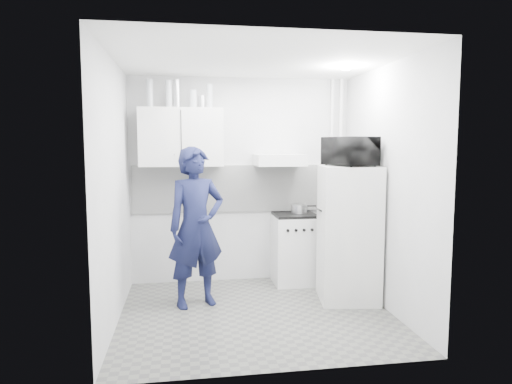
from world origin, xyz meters
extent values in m
plane|color=#5D5E56|center=(0.00, 0.00, 0.00)|extent=(2.80, 2.80, 0.00)
plane|color=white|center=(0.00, 0.00, 2.60)|extent=(2.80, 2.80, 0.00)
plane|color=silver|center=(0.00, 1.25, 1.30)|extent=(2.80, 0.00, 2.80)
plane|color=silver|center=(-1.40, 0.00, 1.30)|extent=(0.00, 2.60, 2.60)
plane|color=silver|center=(1.40, 0.00, 1.30)|extent=(0.00, 2.60, 2.60)
imported|color=#121636|center=(-0.60, 0.36, 0.87)|extent=(0.74, 0.60, 1.74)
cube|color=silver|center=(0.65, 1.00, 0.43)|extent=(0.54, 0.54, 0.86)
cube|color=white|center=(1.10, 0.28, 0.76)|extent=(0.72, 0.72, 1.53)
cube|color=black|center=(0.65, 1.00, 0.88)|extent=(0.52, 0.52, 0.03)
cylinder|color=silver|center=(0.72, 1.03, 0.95)|extent=(0.20, 0.20, 0.11)
imported|color=black|center=(1.10, 0.28, 1.69)|extent=(0.67, 0.54, 0.32)
cylinder|color=#B2B7BC|center=(-1.11, 1.07, 2.37)|extent=(0.08, 0.08, 0.33)
cylinder|color=#B2B7BC|center=(-0.89, 1.07, 2.36)|extent=(0.08, 0.08, 0.32)
cylinder|color=silver|center=(-0.79, 1.07, 2.37)|extent=(0.08, 0.08, 0.34)
cylinder|color=#B2B7BC|center=(-0.60, 1.07, 2.31)|extent=(0.09, 0.09, 0.22)
cylinder|color=silver|center=(-0.50, 1.07, 2.28)|extent=(0.08, 0.08, 0.15)
cylinder|color=#B2B7BC|center=(-0.40, 1.07, 2.34)|extent=(0.07, 0.07, 0.29)
cube|color=white|center=(-0.75, 1.07, 1.85)|extent=(1.00, 0.35, 0.70)
cube|color=silver|center=(0.45, 1.00, 1.57)|extent=(0.60, 0.50, 0.14)
cube|color=white|center=(0.00, 1.24, 1.20)|extent=(2.74, 0.03, 0.60)
cylinder|color=silver|center=(1.30, 1.17, 1.30)|extent=(0.05, 0.05, 2.60)
cylinder|color=silver|center=(1.18, 1.17, 1.30)|extent=(0.04, 0.04, 2.60)
cylinder|color=white|center=(1.00, 0.20, 2.57)|extent=(0.10, 0.10, 0.02)
camera|label=1|loc=(-0.72, -4.56, 1.77)|focal=32.00mm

